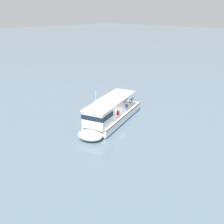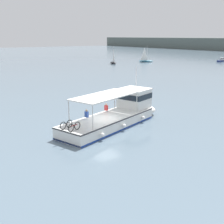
% 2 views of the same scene
% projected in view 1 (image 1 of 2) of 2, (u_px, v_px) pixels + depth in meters
% --- Properties ---
extents(ground_plane, '(400.00, 400.00, 0.00)m').
position_uv_depth(ground_plane, '(115.00, 118.00, 35.44)').
color(ground_plane, slate).
extents(ferry_main, '(6.90, 13.03, 5.32)m').
position_uv_depth(ferry_main, '(108.00, 117.00, 33.06)').
color(ferry_main, white).
rests_on(ferry_main, ground).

